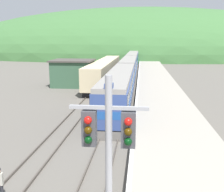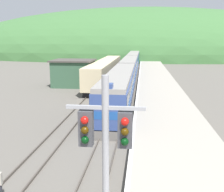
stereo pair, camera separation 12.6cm
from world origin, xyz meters
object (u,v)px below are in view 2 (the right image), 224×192
object	(u,v)px
signal_mast_main	(106,157)
siding_train	(106,71)
carriage_fourth	(135,56)
express_train_lead_car	(120,88)
carriage_third	(133,60)
carriage_second	(129,68)

from	to	relation	value
signal_mast_main	siding_train	bearing A→B (deg)	98.01
carriage_fourth	siding_train	distance (m)	44.41
express_train_lead_car	carriage_third	distance (m)	41.72
carriage_fourth	signal_mast_main	bearing A→B (deg)	-88.97
carriage_second	siding_train	bearing A→B (deg)	-137.58
express_train_lead_car	carriage_fourth	bearing A→B (deg)	90.00
carriage_second	carriage_fourth	bearing A→B (deg)	90.00
carriage_fourth	siding_train	size ratio (longest dim) A/B	0.69
carriage_third	carriage_fourth	distance (m)	20.22
carriage_second	express_train_lead_car	bearing A→B (deg)	-90.00
carriage_fourth	siding_train	bearing A→B (deg)	-95.33
carriage_second	carriage_third	size ratio (longest dim) A/B	1.00
siding_train	carriage_fourth	bearing A→B (deg)	84.67
carriage_third	siding_train	bearing A→B (deg)	-99.76
carriage_second	carriage_third	xyz separation A→B (m)	(0.00, 20.22, 0.00)
siding_train	signal_mast_main	world-z (taller)	signal_mast_main
carriage_second	signal_mast_main	distance (m)	43.93
carriage_fourth	signal_mast_main	distance (m)	84.33
siding_train	carriage_third	bearing A→B (deg)	80.24
carriage_third	siding_train	xyz separation A→B (m)	(-4.13, -24.00, -0.19)
carriage_fourth	express_train_lead_car	bearing A→B (deg)	-90.00
signal_mast_main	express_train_lead_car	bearing A→B (deg)	93.87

